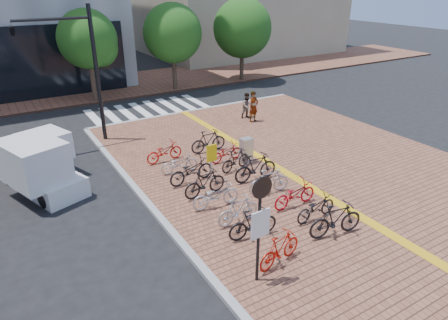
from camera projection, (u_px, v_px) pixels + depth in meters
ground at (277, 208)px, 14.74m from camera, size 120.00×120.00×0.00m
tactile_strip at (436, 261)px, 11.72m from camera, size 0.40×34.00×0.01m
kerb_north at (198, 110)px, 25.47m from camera, size 14.00×0.25×0.15m
far_sidewalk at (110, 87)px, 31.06m from camera, size 70.00×8.00×0.15m
crosswalk at (149, 109)px, 25.87m from camera, size 7.50×4.00×0.01m
street_trees at (186, 34)px, 29.01m from camera, size 16.20×4.60×6.35m
bike_0 at (280, 249)px, 11.45m from camera, size 1.74×0.79×1.01m
bike_1 at (253, 223)px, 12.64m from camera, size 1.76×0.69×1.03m
bike_2 at (238, 210)px, 13.40m from camera, size 1.66×0.53×0.99m
bike_3 at (216, 195)px, 14.35m from camera, size 1.86×0.80×0.95m
bike_4 at (205, 183)px, 15.11m from camera, size 1.82×0.62×1.07m
bike_5 at (191, 170)px, 16.11m from camera, size 2.05×0.87×1.05m
bike_6 at (179, 163)px, 16.95m from camera, size 1.69×0.77×0.85m
bike_7 at (164, 152)px, 18.01m from camera, size 1.81×0.79×0.92m
bike_8 at (336, 220)px, 12.71m from camera, size 1.99×0.88×1.15m
bike_9 at (316, 207)px, 13.64m from camera, size 1.76×0.70×0.91m
bike_10 at (295, 194)px, 14.42m from camera, size 1.83×0.64×0.96m
bike_11 at (269, 181)px, 15.29m from camera, size 1.76×0.76×1.02m
bike_12 at (256, 167)px, 16.23m from camera, size 1.98×0.68×1.17m
bike_13 at (236, 160)px, 17.16m from camera, size 1.66×0.77×0.96m
bike_14 at (226, 153)px, 18.04m from camera, size 1.62×0.65×0.83m
bike_15 at (208, 141)px, 18.98m from camera, size 1.82×0.57×1.08m
pedestrian_a at (254, 107)px, 22.91m from camera, size 0.71×0.53×1.78m
pedestrian_b at (247, 106)px, 23.59m from camera, size 0.77×0.63×1.50m
utility_box at (246, 150)px, 17.84m from camera, size 0.55×0.41×1.16m
yellow_sign at (212, 156)px, 15.85m from camera, size 0.45×0.10×1.64m
notice_sign at (260, 218)px, 10.15m from camera, size 0.59×0.14×3.21m
traffic_light_pole at (60, 52)px, 18.15m from camera, size 3.53×1.36×6.57m
box_truck at (41, 164)px, 15.65m from camera, size 2.96×4.33×2.31m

